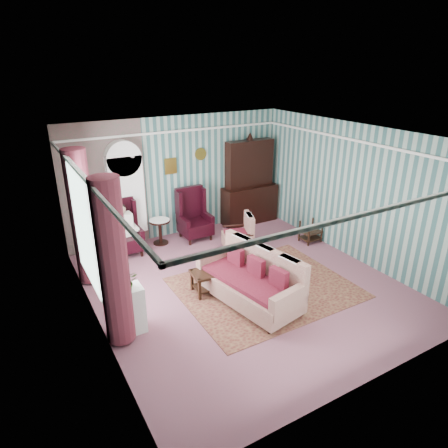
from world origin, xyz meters
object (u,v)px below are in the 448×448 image
wingback_right (195,215)px  bookcase (127,201)px  wingback_left (124,229)px  seated_woman (124,230)px  round_side_table (160,232)px  nest_table (311,231)px  floral_armchair (238,233)px  plant_stand (126,311)px  coffee_table (214,280)px  dresser_hutch (250,180)px  sofa (249,276)px

wingback_right → bookcase: bearing=165.4°
wingback_left → wingback_right: size_ratio=1.00×
wingback_left → seated_woman: 0.04m
round_side_table → nest_table: size_ratio=1.11×
nest_table → wingback_left: bearing=159.2°
wingback_left → floral_armchair: 2.55m
wingback_left → plant_stand: bearing=-106.2°
coffee_table → nest_table: bearing=14.5°
wingback_left → floral_armchair: wingback_left is taller
plant_stand → coffee_table: bearing=12.7°
dresser_hutch → sofa: dresser_hutch is taller
round_side_table → dresser_hutch: bearing=2.6°
wingback_right → plant_stand: bearing=-132.8°
round_side_table → nest_table: (3.17, -1.70, -0.03)m
bookcase → plant_stand: bearing=-108.5°
dresser_hutch → coffee_table: size_ratio=2.73×
floral_armchair → nest_table: bearing=-85.5°
seated_woman → wingback_right: bearing=0.0°
sofa → wingback_left: bearing=13.6°
coffee_table → bookcase: bearing=105.5°
bookcase → nest_table: size_ratio=4.15×
nest_table → plant_stand: 5.02m
coffee_table → wingback_left: bearing=113.3°
seated_woman → plant_stand: size_ratio=1.47×
dresser_hutch → seated_woman: bearing=-175.6°
floral_armchair → round_side_table: bearing=68.3°
wingback_left → bookcase: bearing=57.3°
nest_table → coffee_table: 3.16m
plant_stand → coffee_table: 1.86m
plant_stand → coffee_table: plant_stand is taller
seated_woman → nest_table: size_ratio=2.19×
wingback_right → coffee_table: size_ratio=1.45×
dresser_hutch → wingback_right: dresser_hutch is taller
bookcase → sofa: size_ratio=1.11×
wingback_right → wingback_left: bearing=180.0°
round_side_table → sofa: 3.18m
wingback_right → coffee_table: (-0.74, -2.34, -0.41)m
sofa → floral_armchair: bearing=-37.1°
dresser_hutch → wingback_left: dresser_hutch is taller
plant_stand → coffee_table: size_ratio=0.93×
round_side_table → bookcase: bearing=159.7°
sofa → coffee_table: size_ratio=2.33×
wingback_right → round_side_table: wingback_right is taller
dresser_hutch → plant_stand: 5.31m
bookcase → dresser_hutch: size_ratio=0.95×
seated_woman → nest_table: (4.07, -1.55, -0.32)m
seated_woman → dresser_hutch: bearing=4.4°
bookcase → round_side_table: bookcase is taller
wingback_left → coffee_table: (1.01, -2.34, -0.41)m
bookcase → wingback_left: bearing=-122.7°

